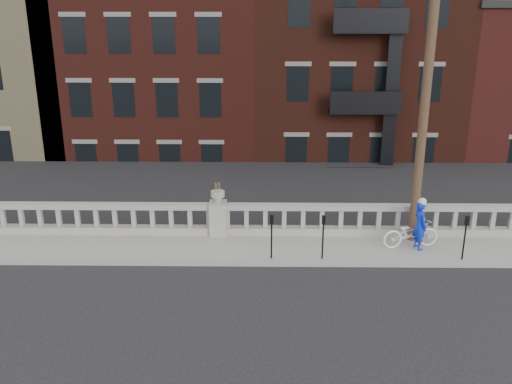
% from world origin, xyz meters
% --- Properties ---
extents(ground, '(120.00, 120.00, 0.00)m').
position_xyz_m(ground, '(0.00, 0.00, 0.00)').
color(ground, black).
rests_on(ground, ground).
extents(sidewalk, '(32.00, 2.20, 0.15)m').
position_xyz_m(sidewalk, '(0.00, 3.00, 0.07)').
color(sidewalk, gray).
rests_on(sidewalk, ground).
extents(balustrade, '(28.00, 0.34, 1.03)m').
position_xyz_m(balustrade, '(0.00, 3.95, 0.64)').
color(balustrade, gray).
rests_on(balustrade, sidewalk).
extents(planter_pedestal, '(0.55, 0.55, 1.76)m').
position_xyz_m(planter_pedestal, '(0.00, 3.95, 0.83)').
color(planter_pedestal, gray).
rests_on(planter_pedestal, sidewalk).
extents(lower_level, '(80.00, 44.00, 20.80)m').
position_xyz_m(lower_level, '(0.56, 23.04, 2.63)').
color(lower_level, '#605E59').
rests_on(lower_level, ground).
extents(utility_pole, '(1.60, 0.28, 10.00)m').
position_xyz_m(utility_pole, '(6.20, 3.60, 5.24)').
color(utility_pole, '#422D1E').
rests_on(utility_pole, sidewalk).
extents(parking_meter_a, '(0.10, 0.09, 1.36)m').
position_xyz_m(parking_meter_a, '(1.70, 2.15, 1.00)').
color(parking_meter_a, black).
rests_on(parking_meter_a, sidewalk).
extents(parking_meter_b, '(0.10, 0.09, 1.36)m').
position_xyz_m(parking_meter_b, '(3.20, 2.15, 1.00)').
color(parking_meter_b, black).
rests_on(parking_meter_b, sidewalk).
extents(parking_meter_c, '(0.10, 0.09, 1.36)m').
position_xyz_m(parking_meter_c, '(7.32, 2.15, 1.00)').
color(parking_meter_c, black).
rests_on(parking_meter_c, sidewalk).
extents(bicycle, '(1.84, 0.91, 0.92)m').
position_xyz_m(bicycle, '(5.98, 3.02, 0.61)').
color(bicycle, white).
rests_on(bicycle, sidewalk).
extents(cyclist, '(0.50, 0.64, 1.54)m').
position_xyz_m(cyclist, '(6.21, 2.91, 0.92)').
color(cyclist, '#0E29D2').
rests_on(cyclist, sidewalk).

